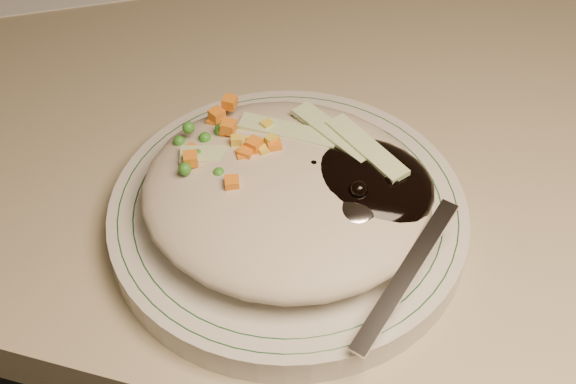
# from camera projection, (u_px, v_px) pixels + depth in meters

# --- Properties ---
(desk) EXTENTS (1.40, 0.70, 0.74)m
(desk) POSITION_uv_depth(u_px,v_px,m) (452.00, 229.00, 0.82)
(desk) COLOR tan
(desk) RESTS_ON ground
(plate) EXTENTS (0.24, 0.24, 0.02)m
(plate) POSITION_uv_depth(u_px,v_px,m) (288.00, 218.00, 0.55)
(plate) COLOR silver
(plate) RESTS_ON desk
(plate_rim) EXTENTS (0.23, 0.23, 0.00)m
(plate_rim) POSITION_uv_depth(u_px,v_px,m) (288.00, 208.00, 0.54)
(plate_rim) COLOR #144723
(plate_rim) RESTS_ON plate
(meal) EXTENTS (0.21, 0.19, 0.05)m
(meal) POSITION_uv_depth(u_px,v_px,m) (294.00, 188.00, 0.53)
(meal) COLOR #BDB199
(meal) RESTS_ON plate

